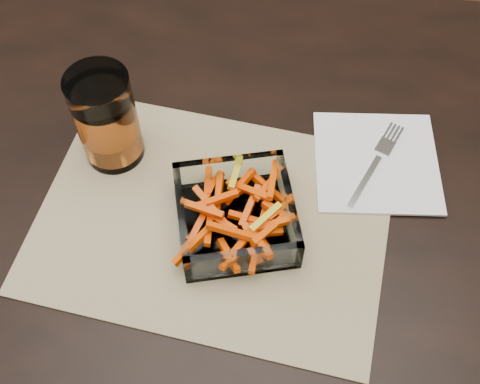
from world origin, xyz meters
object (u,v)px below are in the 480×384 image
object	(u,v)px
glass_bowl	(236,217)
dining_table	(271,239)
tumbler	(107,121)
fork	(376,161)

from	to	relation	value
glass_bowl	dining_table	bearing A→B (deg)	36.68
dining_table	glass_bowl	xyz separation A→B (m)	(-0.05, -0.03, 0.11)
tumbler	dining_table	bearing A→B (deg)	-14.94
glass_bowl	fork	world-z (taller)	glass_bowl
tumbler	fork	bearing A→B (deg)	4.27
glass_bowl	fork	size ratio (longest dim) A/B	1.17
tumbler	fork	world-z (taller)	tumbler
dining_table	tumbler	distance (m)	0.29
glass_bowl	tumbler	world-z (taller)	tumbler
dining_table	fork	distance (m)	0.19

